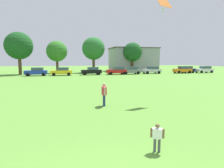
% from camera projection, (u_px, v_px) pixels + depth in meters
% --- Properties ---
extents(ground_plane, '(160.00, 160.00, 0.00)m').
position_uv_depth(ground_plane, '(70.00, 79.00, 32.59)').
color(ground_plane, '#568C33').
extents(child_kite_flyer, '(0.42, 0.31, 0.98)m').
position_uv_depth(child_kite_flyer, '(157.00, 135.00, 6.37)').
color(child_kite_flyer, '#4C4C51').
rests_on(child_kite_flyer, ground).
extents(adult_bystander, '(0.33, 0.75, 1.57)m').
position_uv_depth(adult_bystander, '(104.00, 92.00, 12.85)').
color(adult_bystander, navy).
rests_on(adult_bystander, ground).
extents(kite, '(1.39, 0.97, 1.14)m').
position_uv_depth(kite, '(164.00, 3.00, 14.27)').
color(kite, orange).
extents(parked_car_blue_0, '(4.30, 2.02, 1.68)m').
position_uv_depth(parked_car_blue_0, '(36.00, 72.00, 38.27)').
color(parked_car_blue_0, '#1E38AD').
rests_on(parked_car_blue_0, ground).
extents(parked_car_yellow_1, '(4.30, 2.02, 1.68)m').
position_uv_depth(parked_car_yellow_1, '(62.00, 71.00, 39.05)').
color(parked_car_yellow_1, yellow).
rests_on(parked_car_yellow_1, ground).
extents(parked_car_black_2, '(4.30, 2.02, 1.68)m').
position_uv_depth(parked_car_black_2, '(92.00, 71.00, 40.97)').
color(parked_car_black_2, black).
rests_on(parked_car_black_2, ground).
extents(parked_car_red_3, '(4.30, 2.02, 1.68)m').
position_uv_depth(parked_car_red_3, '(117.00, 71.00, 41.92)').
color(parked_car_red_3, red).
rests_on(parked_car_red_3, ground).
extents(parked_car_gray_4, '(4.30, 2.02, 1.68)m').
position_uv_depth(parked_car_gray_4, '(131.00, 70.00, 42.83)').
color(parked_car_gray_4, slate).
rests_on(parked_car_gray_4, ground).
extents(parked_car_silver_5, '(4.30, 2.02, 1.68)m').
position_uv_depth(parked_car_silver_5, '(152.00, 70.00, 44.67)').
color(parked_car_silver_5, silver).
rests_on(parked_car_silver_5, ground).
extents(parked_car_orange_6, '(4.30, 2.02, 1.68)m').
position_uv_depth(parked_car_orange_6, '(183.00, 70.00, 46.32)').
color(parked_car_orange_6, orange).
rests_on(parked_car_orange_6, ground).
extents(parked_car_navy_7, '(4.30, 2.02, 1.68)m').
position_uv_depth(parked_car_navy_7, '(186.00, 69.00, 47.33)').
color(parked_car_navy_7, '#141E4C').
rests_on(parked_car_navy_7, ground).
extents(parked_car_white_8, '(4.30, 2.02, 1.68)m').
position_uv_depth(parked_car_white_8, '(204.00, 69.00, 47.54)').
color(parked_car_white_8, white).
rests_on(parked_car_white_8, ground).
extents(tree_left, '(5.90, 5.90, 9.19)m').
position_uv_depth(tree_left, '(19.00, 46.00, 41.14)').
color(tree_left, brown).
rests_on(tree_left, ground).
extents(tree_center, '(5.04, 5.04, 7.85)m').
position_uv_depth(tree_center, '(57.00, 51.00, 46.36)').
color(tree_center, brown).
rests_on(tree_center, ground).
extents(tree_right, '(5.77, 5.77, 8.99)m').
position_uv_depth(tree_right, '(93.00, 49.00, 48.41)').
color(tree_right, brown).
rests_on(tree_right, ground).
extents(tree_far_right, '(5.03, 5.03, 7.84)m').
position_uv_depth(tree_far_right, '(133.00, 52.00, 50.67)').
color(tree_far_right, brown).
rests_on(tree_far_right, ground).
extents(house_left, '(12.14, 6.27, 5.04)m').
position_uv_depth(house_left, '(135.00, 62.00, 56.32)').
color(house_left, '#9999A3').
rests_on(house_left, ground).
extents(house_right, '(13.22, 9.15, 6.73)m').
position_uv_depth(house_right, '(133.00, 59.00, 56.03)').
color(house_right, '#9999A3').
rests_on(house_right, ground).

